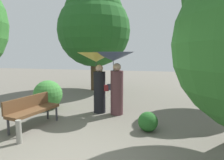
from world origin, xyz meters
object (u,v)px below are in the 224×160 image
(person_right, at_px, (115,68))
(tree_mid_left, at_px, (94,25))
(person_left, at_px, (97,68))
(path_marker_post, at_px, (19,132))
(park_bench, at_px, (32,108))

(person_right, height_order, tree_mid_left, tree_mid_left)
(person_left, xyz_separation_m, path_marker_post, (-0.94, -2.69, -1.23))
(person_left, distance_m, path_marker_post, 3.10)
(park_bench, xyz_separation_m, path_marker_post, (0.35, -0.95, -0.25))
(person_left, distance_m, park_bench, 2.38)
(person_left, bearing_deg, path_marker_post, 169.13)
(path_marker_post, bearing_deg, tree_mid_left, 94.67)
(person_right, bearing_deg, person_left, 93.22)
(tree_mid_left, bearing_deg, person_left, -69.36)
(path_marker_post, bearing_deg, park_bench, 110.19)
(person_left, bearing_deg, person_right, -86.78)
(park_bench, relative_size, tree_mid_left, 0.28)
(tree_mid_left, bearing_deg, park_bench, -88.08)
(person_right, height_order, path_marker_post, person_right)
(tree_mid_left, bearing_deg, person_right, -62.35)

